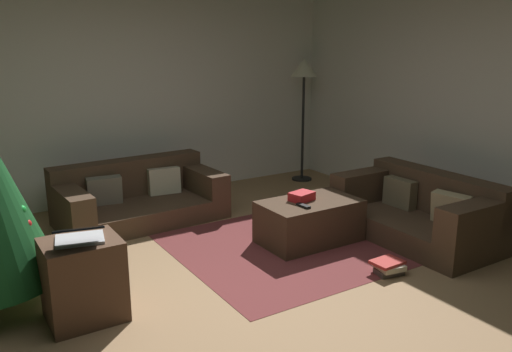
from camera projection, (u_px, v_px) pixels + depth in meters
name	position (u px, v px, depth m)	size (l,w,h in m)	color
ground_plane	(239.00, 301.00, 3.98)	(6.40, 6.40, 0.00)	#93704C
rear_partition	(105.00, 95.00, 6.22)	(6.40, 0.12, 2.60)	silver
corner_partition	(505.00, 105.00, 5.28)	(0.12, 6.40, 2.60)	silver
couch_left	(138.00, 198.00, 5.77)	(1.79, 1.01, 0.64)	#473323
couch_right	(421.00, 212.00, 5.22)	(0.88, 1.61, 0.65)	#473323
ottoman	(309.00, 221.00, 5.12)	(0.97, 0.58, 0.42)	#473323
gift_box	(302.00, 196.00, 5.08)	(0.23, 0.17, 0.08)	red
tv_remote	(303.00, 206.00, 4.89)	(0.05, 0.16, 0.02)	black
side_table	(83.00, 280.00, 3.67)	(0.52, 0.44, 0.59)	#4C3323
laptop	(79.00, 236.00, 3.53)	(0.40, 0.47, 0.18)	silver
book_stack	(389.00, 267.00, 4.44)	(0.27, 0.24, 0.12)	#4C423D
corner_lamp	(304.00, 77.00, 7.11)	(0.36, 0.36, 1.70)	black
area_rug	(309.00, 241.00, 5.18)	(2.60, 2.00, 0.01)	maroon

